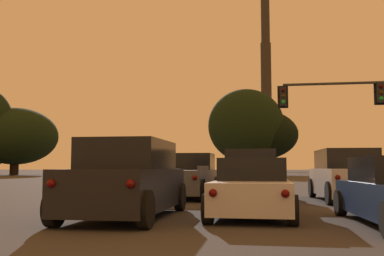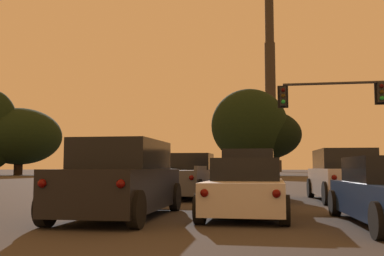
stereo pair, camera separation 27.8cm
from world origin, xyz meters
name	(u,v)px [view 2 (the right image)]	position (x,y,z in m)	size (l,w,h in m)	color
pickup_truck_left_lane_front	(184,177)	(-2.90, 15.44, 0.80)	(2.23, 5.52, 1.82)	#4C4F54
suv_left_lane_second	(122,180)	(-3.06, 7.74, 0.90)	(2.11, 4.91, 1.86)	black
sedan_center_lane_second	(247,189)	(-0.09, 8.71, 0.67)	(2.06, 4.73, 1.43)	silver
suv_center_lane_front	(250,176)	(-0.21, 14.28, 0.90)	(2.22, 4.95, 1.86)	navy
suv_right_lane_front	(344,176)	(3.17, 14.16, 0.90)	(2.25, 4.96, 1.86)	silver
traffic_light_overhead_right	(349,106)	(4.85, 22.01, 4.48)	(5.86, 0.50, 5.83)	#2D2D30
smokestack	(271,98)	(2.36, 139.02, 23.25)	(6.14, 6.14, 59.42)	#2B2722
treeline_center_left	(249,126)	(-2.01, 67.99, 7.82)	(11.93, 10.74, 13.60)	black
treeline_center_right	(19,136)	(-39.47, 65.25, 6.35)	(13.89, 12.50, 11.00)	black
treeline_far_left	(260,135)	(-0.44, 70.11, 6.49)	(13.33, 12.00, 10.66)	black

